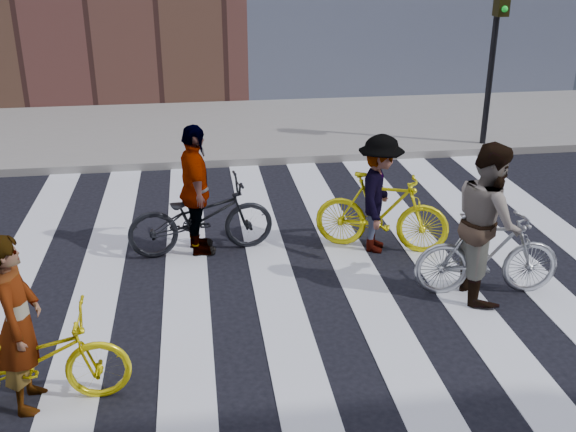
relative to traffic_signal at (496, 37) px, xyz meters
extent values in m
plane|color=black|center=(-4.40, -5.32, -2.28)|extent=(100.00, 100.00, 0.00)
cube|color=gray|center=(-4.40, 2.18, -2.20)|extent=(100.00, 5.00, 0.15)
cube|color=white|center=(-7.15, -5.32, -2.27)|extent=(0.55, 10.00, 0.01)
cube|color=white|center=(-6.05, -5.32, -2.27)|extent=(0.55, 10.00, 0.01)
cube|color=white|center=(-4.95, -5.32, -2.27)|extent=(0.55, 10.00, 0.01)
cube|color=white|center=(-3.85, -5.32, -2.27)|extent=(0.55, 10.00, 0.01)
cube|color=white|center=(-2.75, -5.32, -2.27)|extent=(0.55, 10.00, 0.01)
cube|color=white|center=(-1.65, -5.32, -2.27)|extent=(0.55, 10.00, 0.01)
cylinder|color=black|center=(0.00, 0.08, -0.68)|extent=(0.12, 0.12, 3.20)
sphere|color=#0CCC26|center=(0.00, -0.22, 0.54)|extent=(0.12, 0.12, 0.12)
imported|color=yellow|center=(-7.44, -7.10, -1.81)|extent=(1.80, 0.67, 0.94)
imported|color=#A7ABB1|center=(-2.44, -5.69, -1.75)|extent=(1.80, 0.67, 1.06)
imported|color=yellow|center=(-3.36, -4.27, -1.73)|extent=(1.90, 1.16, 1.11)
imported|color=black|center=(-5.82, -4.02, -1.76)|extent=(2.05, 0.93, 1.04)
imported|color=slate|center=(-7.49, -7.10, -1.42)|extent=(0.43, 0.64, 1.72)
imported|color=slate|center=(-2.49, -5.69, -1.32)|extent=(0.81, 1.00, 1.91)
imported|color=slate|center=(-3.41, -4.27, -1.46)|extent=(0.96, 1.21, 1.64)
imported|color=slate|center=(-5.87, -4.02, -1.37)|extent=(0.57, 1.11, 1.81)
camera|label=1|loc=(-5.85, -12.56, 1.74)|focal=42.00mm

